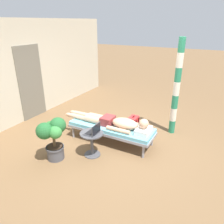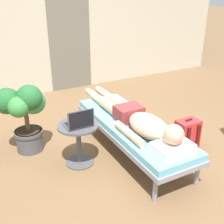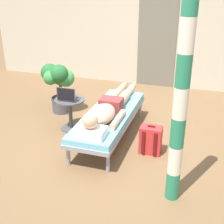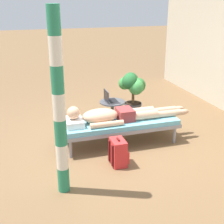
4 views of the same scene
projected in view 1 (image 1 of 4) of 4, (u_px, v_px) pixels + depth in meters
ground_plane at (115, 143)px, 5.01m from camera, size 40.00×40.00×0.00m
house_wall_back at (20, 72)px, 5.79m from camera, size 7.60×0.20×2.70m
house_door_panel at (31, 83)px, 6.03m from camera, size 0.84×0.03×2.04m
lounge_chair at (111, 128)px, 4.95m from camera, size 0.65×2.00×0.42m
person_reclining at (115, 122)px, 4.84m from camera, size 0.53×2.17×0.32m
side_table at (92, 140)px, 4.43m from camera, size 0.48×0.48×0.52m
laptop at (94, 131)px, 4.31m from camera, size 0.31×0.24×0.23m
backpack at (133, 124)px, 5.46m from camera, size 0.30×0.26×0.42m
potted_plant at (52, 134)px, 4.20m from camera, size 0.62×0.57×0.92m
porch_post at (176, 89)px, 5.05m from camera, size 0.15×0.15×2.31m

